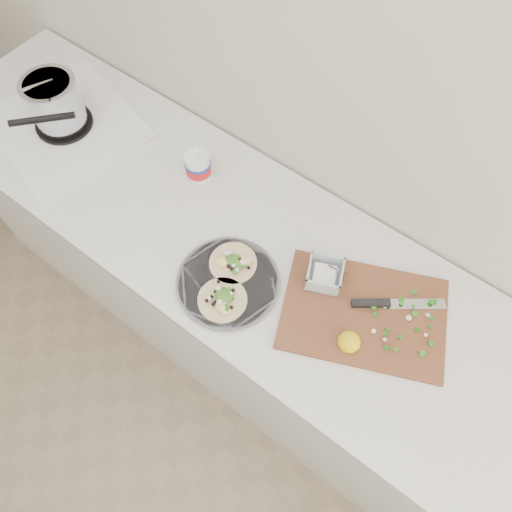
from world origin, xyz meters
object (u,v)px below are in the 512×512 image
Objects in this scene: taco_plate at (228,281)px; tub at (198,165)px; cutboard at (362,308)px; stove at (59,111)px.

tub is (-0.33, 0.26, 0.05)m from taco_plate.
taco_plate is at bearing -179.19° from cutboard.
tub is at bearing 141.95° from taco_plate.
tub is at bearing 26.54° from stove.
taco_plate is 0.42m from tub.
tub is 0.71m from cutboard.
tub is 0.35× the size of cutboard.
stove is 0.88m from taco_plate.
stove is 1.92× the size of taco_plate.
cutboard is at bearing 15.18° from stove.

